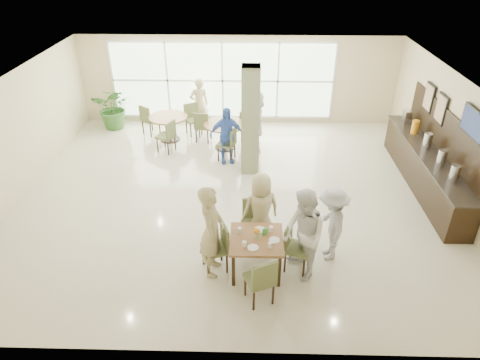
{
  "coord_description": "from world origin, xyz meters",
  "views": [
    {
      "loc": [
        0.39,
        -8.76,
        5.56
      ],
      "look_at": [
        0.2,
        -1.2,
        1.1
      ],
      "focal_mm": 32.0,
      "sensor_mm": 36.0,
      "label": 1
    }
  ],
  "objects_px": {
    "teen_far": "(261,210)",
    "teen_left": "(212,231)",
    "adult_standing": "(199,104)",
    "buffet_counter": "(426,166)",
    "adult_b": "(255,121)",
    "adult_a": "(226,135)",
    "teen_right": "(303,235)",
    "teen_standing": "(332,224)",
    "main_table": "(256,242)",
    "potted_plant": "(114,108)",
    "round_table_right": "(225,129)",
    "round_table_left": "(169,122)"
  },
  "relations": [
    {
      "from": "main_table",
      "to": "adult_standing",
      "type": "bearing_deg",
      "value": 104.82
    },
    {
      "from": "adult_standing",
      "to": "buffet_counter",
      "type": "bearing_deg",
      "value": 128.38
    },
    {
      "from": "teen_left",
      "to": "adult_b",
      "type": "height_order",
      "value": "teen_left"
    },
    {
      "from": "adult_b",
      "to": "adult_a",
      "type": "bearing_deg",
      "value": -48.22
    },
    {
      "from": "teen_standing",
      "to": "adult_a",
      "type": "xyz_separation_m",
      "value": [
        -2.19,
        3.9,
        0.01
      ]
    },
    {
      "from": "adult_standing",
      "to": "teen_left",
      "type": "bearing_deg",
      "value": 76.46
    },
    {
      "from": "potted_plant",
      "to": "teen_far",
      "type": "bearing_deg",
      "value": -51.62
    },
    {
      "from": "main_table",
      "to": "teen_standing",
      "type": "distance_m",
      "value": 1.49
    },
    {
      "from": "main_table",
      "to": "teen_standing",
      "type": "xyz_separation_m",
      "value": [
        1.41,
        0.44,
        0.12
      ]
    },
    {
      "from": "adult_a",
      "to": "buffet_counter",
      "type": "bearing_deg",
      "value": -22.86
    },
    {
      "from": "main_table",
      "to": "teen_left",
      "type": "height_order",
      "value": "teen_left"
    },
    {
      "from": "round_table_left",
      "to": "adult_b",
      "type": "xyz_separation_m",
      "value": [
        2.57,
        -0.61,
        0.3
      ]
    },
    {
      "from": "teen_far",
      "to": "adult_a",
      "type": "xyz_separation_m",
      "value": [
        -0.86,
        3.49,
        -0.01
      ]
    },
    {
      "from": "teen_left",
      "to": "teen_standing",
      "type": "xyz_separation_m",
      "value": [
        2.22,
        0.46,
        -0.14
      ]
    },
    {
      "from": "round_table_left",
      "to": "adult_b",
      "type": "bearing_deg",
      "value": -13.43
    },
    {
      "from": "teen_standing",
      "to": "teen_far",
      "type": "bearing_deg",
      "value": -107.42
    },
    {
      "from": "round_table_left",
      "to": "teen_right",
      "type": "distance_m",
      "value": 6.73
    },
    {
      "from": "adult_a",
      "to": "teen_left",
      "type": "bearing_deg",
      "value": -99.93
    },
    {
      "from": "teen_left",
      "to": "adult_b",
      "type": "relative_size",
      "value": 1.03
    },
    {
      "from": "buffet_counter",
      "to": "potted_plant",
      "type": "xyz_separation_m",
      "value": [
        -8.61,
        3.41,
        0.13
      ]
    },
    {
      "from": "teen_far",
      "to": "teen_left",
      "type": "bearing_deg",
      "value": 24.95
    },
    {
      "from": "buffet_counter",
      "to": "teen_right",
      "type": "xyz_separation_m",
      "value": [
        -3.34,
        -3.24,
        0.34
      ]
    },
    {
      "from": "round_table_right",
      "to": "buffet_counter",
      "type": "relative_size",
      "value": 0.25
    },
    {
      "from": "potted_plant",
      "to": "teen_standing",
      "type": "distance_m",
      "value": 8.49
    },
    {
      "from": "teen_far",
      "to": "adult_b",
      "type": "height_order",
      "value": "adult_b"
    },
    {
      "from": "main_table",
      "to": "teen_right",
      "type": "distance_m",
      "value": 0.86
    },
    {
      "from": "buffet_counter",
      "to": "potted_plant",
      "type": "distance_m",
      "value": 9.27
    },
    {
      "from": "buffet_counter",
      "to": "teen_far",
      "type": "height_order",
      "value": "buffet_counter"
    },
    {
      "from": "teen_right",
      "to": "main_table",
      "type": "bearing_deg",
      "value": -115.13
    },
    {
      "from": "adult_b",
      "to": "adult_standing",
      "type": "relative_size",
      "value": 1.07
    },
    {
      "from": "adult_b",
      "to": "round_table_left",
      "type": "bearing_deg",
      "value": -106.69
    },
    {
      "from": "buffet_counter",
      "to": "teen_standing",
      "type": "distance_m",
      "value": 3.88
    },
    {
      "from": "round_table_right",
      "to": "teen_standing",
      "type": "height_order",
      "value": "teen_standing"
    },
    {
      "from": "adult_standing",
      "to": "main_table",
      "type": "bearing_deg",
      "value": 83.2
    },
    {
      "from": "buffet_counter",
      "to": "potted_plant",
      "type": "relative_size",
      "value": 3.44
    },
    {
      "from": "teen_far",
      "to": "adult_b",
      "type": "bearing_deg",
      "value": -108.41
    },
    {
      "from": "teen_far",
      "to": "teen_standing",
      "type": "distance_m",
      "value": 1.39
    },
    {
      "from": "teen_left",
      "to": "teen_standing",
      "type": "relative_size",
      "value": 1.18
    },
    {
      "from": "main_table",
      "to": "round_table_left",
      "type": "bearing_deg",
      "value": 114.31
    },
    {
      "from": "potted_plant",
      "to": "round_table_right",
      "type": "bearing_deg",
      "value": -20.81
    },
    {
      "from": "buffet_counter",
      "to": "adult_a",
      "type": "distance_m",
      "value": 5.08
    },
    {
      "from": "teen_left",
      "to": "teen_right",
      "type": "distance_m",
      "value": 1.63
    },
    {
      "from": "adult_b",
      "to": "teen_right",
      "type": "bearing_deg",
      "value": 5.92
    },
    {
      "from": "round_table_right",
      "to": "teen_left",
      "type": "xyz_separation_m",
      "value": [
        0.07,
        -5.25,
        0.32
      ]
    },
    {
      "from": "buffet_counter",
      "to": "teen_left",
      "type": "distance_m",
      "value": 5.92
    },
    {
      "from": "teen_left",
      "to": "teen_right",
      "type": "height_order",
      "value": "teen_left"
    },
    {
      "from": "teen_right",
      "to": "teen_standing",
      "type": "distance_m",
      "value": 0.79
    },
    {
      "from": "round_table_left",
      "to": "adult_a",
      "type": "xyz_separation_m",
      "value": [
        1.81,
        -1.38,
        0.2
      ]
    },
    {
      "from": "main_table",
      "to": "teen_far",
      "type": "xyz_separation_m",
      "value": [
        0.08,
        0.85,
        0.13
      ]
    },
    {
      "from": "teen_right",
      "to": "round_table_left",
      "type": "bearing_deg",
      "value": -169.68
    }
  ]
}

